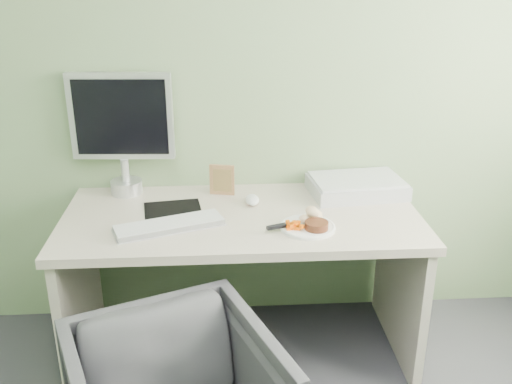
{
  "coord_description": "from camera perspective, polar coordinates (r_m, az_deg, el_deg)",
  "views": [
    {
      "loc": [
        -0.08,
        -0.71,
        1.78
      ],
      "look_at": [
        0.06,
        1.5,
        0.89
      ],
      "focal_mm": 40.0,
      "sensor_mm": 36.0,
      "label": 1
    }
  ],
  "objects": [
    {
      "name": "desk",
      "position": [
        2.64,
        -1.42,
        -5.9
      ],
      "size": [
        1.6,
        0.75,
        0.73
      ],
      "color": "beige",
      "rests_on": "floor"
    },
    {
      "name": "keyboard",
      "position": [
        2.45,
        -8.66,
        -3.26
      ],
      "size": [
        0.47,
        0.28,
        0.02
      ],
      "primitive_type": "cube",
      "rotation": [
        0.0,
        0.0,
        0.34
      ],
      "color": "white",
      "rests_on": "desk"
    },
    {
      "name": "mousepad",
      "position": [
        2.62,
        -8.31,
        -1.81
      ],
      "size": [
        0.28,
        0.26,
        0.0
      ],
      "primitive_type": "cube",
      "rotation": [
        0.0,
        0.0,
        0.14
      ],
      "color": "black",
      "rests_on": "desk"
    },
    {
      "name": "computer_mouse",
      "position": [
        2.66,
        -0.38,
        -0.79
      ],
      "size": [
        0.06,
        0.11,
        0.04
      ],
      "primitive_type": "ellipsoid",
      "rotation": [
        0.0,
        0.0,
        0.01
      ],
      "color": "white",
      "rests_on": "desk"
    },
    {
      "name": "steak",
      "position": [
        2.4,
        6.07,
        -3.33
      ],
      "size": [
        0.13,
        0.13,
        0.03
      ],
      "primitive_type": "cylinder",
      "rotation": [
        0.0,
        0.0,
        0.39
      ],
      "color": "black",
      "rests_on": "plate"
    },
    {
      "name": "photo_frame",
      "position": [
        2.75,
        -3.42,
        1.22
      ],
      "size": [
        0.12,
        0.04,
        0.15
      ],
      "primitive_type": "cube",
      "rotation": [
        0.0,
        0.0,
        -0.22
      ],
      "color": "#A5704D",
      "rests_on": "desk"
    },
    {
      "name": "scanner",
      "position": [
        2.82,
        10.02,
        0.5
      ],
      "size": [
        0.47,
        0.34,
        0.07
      ],
      "primitive_type": "cube",
      "rotation": [
        0.0,
        0.0,
        0.11
      ],
      "color": "#AEB0B5",
      "rests_on": "desk"
    },
    {
      "name": "wall_back",
      "position": [
        2.74,
        -1.91,
        12.94
      ],
      "size": [
        3.5,
        0.0,
        3.5
      ],
      "primitive_type": "plane",
      "rotation": [
        1.57,
        0.0,
        0.0
      ],
      "color": "gray",
      "rests_on": "floor"
    },
    {
      "name": "carrot_heap",
      "position": [
        2.39,
        3.85,
        -3.23
      ],
      "size": [
        0.07,
        0.07,
        0.04
      ],
      "primitive_type": "cube",
      "rotation": [
        0.0,
        0.0,
        -0.34
      ],
      "color": "#FF6005",
      "rests_on": "plate"
    },
    {
      "name": "steak_knife",
      "position": [
        2.4,
        2.82,
        -3.35
      ],
      "size": [
        0.21,
        0.09,
        0.02
      ],
      "rotation": [
        0.0,
        0.0,
        0.35
      ],
      "color": "silver",
      "rests_on": "plate"
    },
    {
      "name": "monitor",
      "position": [
        2.78,
        -13.26,
        6.37
      ],
      "size": [
        0.49,
        0.15,
        0.58
      ],
      "rotation": [
        0.0,
        0.0,
        -0.06
      ],
      "color": "silver",
      "rests_on": "desk"
    },
    {
      "name": "potato_pile",
      "position": [
        2.47,
        5.75,
        -2.29
      ],
      "size": [
        0.12,
        0.11,
        0.05
      ],
      "primitive_type": "ellipsoid",
      "rotation": [
        0.0,
        0.0,
        0.42
      ],
      "color": "tan",
      "rests_on": "plate"
    },
    {
      "name": "plate",
      "position": [
        2.43,
        5.18,
        -3.52
      ],
      "size": [
        0.24,
        0.24,
        0.01
      ],
      "primitive_type": "cylinder",
      "color": "white",
      "rests_on": "desk"
    },
    {
      "name": "eyedrop_bottle",
      "position": [
        2.79,
        -3.56,
        0.56
      ],
      "size": [
        0.03,
        0.03,
        0.07
      ],
      "color": "white",
      "rests_on": "desk"
    }
  ]
}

